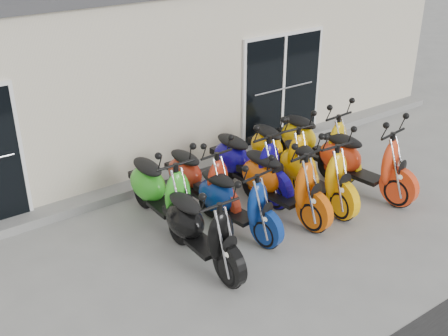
% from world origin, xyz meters
% --- Properties ---
extents(ground, '(80.00, 80.00, 0.00)m').
position_xyz_m(ground, '(0.00, 0.00, 0.00)').
color(ground, gray).
rests_on(ground, ground).
extents(building, '(14.00, 6.00, 3.20)m').
position_xyz_m(building, '(0.00, 5.20, 1.60)').
color(building, beige).
rests_on(building, ground).
extents(front_step, '(14.00, 0.40, 0.15)m').
position_xyz_m(front_step, '(0.00, 2.02, 0.07)').
color(front_step, gray).
rests_on(front_step, ground).
extents(door_right, '(2.02, 0.08, 2.22)m').
position_xyz_m(door_right, '(2.60, 2.17, 1.26)').
color(door_right, black).
rests_on(door_right, front_step).
extents(scooter_front_black, '(0.71, 1.93, 1.42)m').
position_xyz_m(scooter_front_black, '(-1.16, -0.46, 0.71)').
color(scooter_front_black, black).
rests_on(scooter_front_black, ground).
extents(scooter_front_blue, '(0.91, 1.94, 1.38)m').
position_xyz_m(scooter_front_blue, '(-0.26, -0.07, 0.69)').
color(scooter_front_blue, navy).
rests_on(scooter_front_blue, ground).
extents(scooter_front_orange_a, '(0.90, 2.10, 1.52)m').
position_xyz_m(scooter_front_orange_a, '(0.64, -0.10, 0.76)').
color(scooter_front_orange_a, '#DE5709').
rests_on(scooter_front_orange_a, ground).
extents(scooter_front_orange_b, '(0.88, 2.07, 1.50)m').
position_xyz_m(scooter_front_orange_b, '(1.36, -0.12, 0.75)').
color(scooter_front_orange_b, '#FFB507').
rests_on(scooter_front_orange_b, ground).
extents(scooter_front_red, '(1.04, 2.18, 1.55)m').
position_xyz_m(scooter_front_red, '(2.27, -0.35, 0.77)').
color(scooter_front_red, '#EA3F17').
rests_on(scooter_front_red, ground).
extents(scooter_back_green, '(0.75, 2.03, 1.50)m').
position_xyz_m(scooter_back_green, '(-1.06, 0.79, 0.75)').
color(scooter_back_green, green).
rests_on(scooter_back_green, ground).
extents(scooter_back_red, '(0.81, 1.94, 1.40)m').
position_xyz_m(scooter_back_red, '(-0.30, 0.85, 0.70)').
color(scooter_back_red, '#B22C15').
rests_on(scooter_back_red, ground).
extents(scooter_back_blue, '(0.84, 2.08, 1.51)m').
position_xyz_m(scooter_back_blue, '(0.66, 0.78, 0.76)').
color(scooter_back_blue, '#0F067F').
rests_on(scooter_back_blue, ground).
extents(scooter_back_yellow, '(0.92, 2.06, 1.48)m').
position_xyz_m(scooter_back_yellow, '(1.41, 0.80, 0.74)').
color(scooter_back_yellow, '#FFA800').
rests_on(scooter_back_yellow, ground).
extents(scooter_back_extra, '(0.84, 2.08, 1.51)m').
position_xyz_m(scooter_back_extra, '(2.26, 0.78, 0.76)').
color(scooter_back_extra, yellow).
rests_on(scooter_back_extra, ground).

